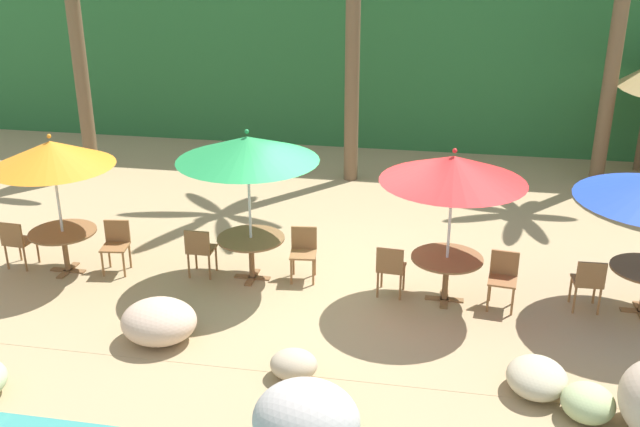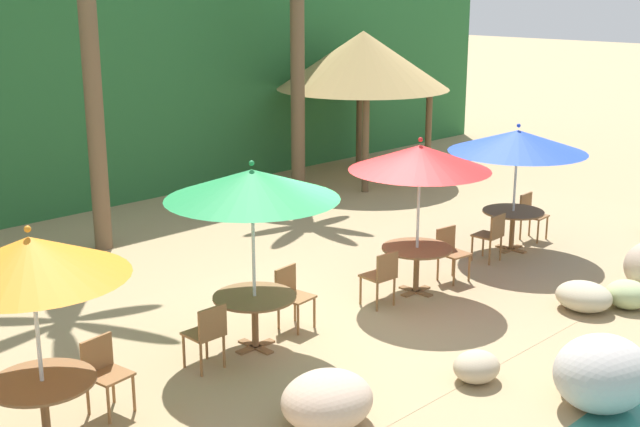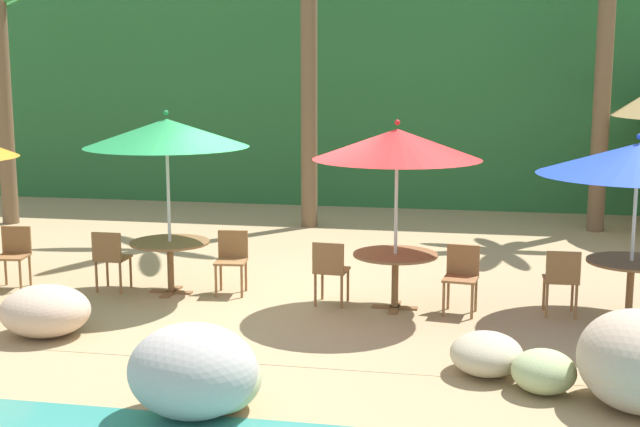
% 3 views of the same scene
% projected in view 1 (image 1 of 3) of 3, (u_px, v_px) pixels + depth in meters
% --- Properties ---
extents(ground_plane, '(120.00, 120.00, 0.00)m').
position_uv_depth(ground_plane, '(348.00, 286.00, 11.81)').
color(ground_plane, tan).
extents(terrace_deck, '(18.00, 5.20, 0.01)m').
position_uv_depth(terrace_deck, '(348.00, 286.00, 11.81)').
color(terrace_deck, tan).
rests_on(terrace_deck, ground).
extents(foliage_backdrop, '(28.00, 2.40, 6.00)m').
position_uv_depth(foliage_backdrop, '(400.00, 26.00, 18.92)').
color(foliage_backdrop, '#286633').
rests_on(foliage_backdrop, ground).
extents(rock_seawall, '(15.83, 3.36, 0.91)m').
position_uv_depth(rock_seawall, '(483.00, 389.00, 8.61)').
color(rock_seawall, '#C4AA91').
rests_on(rock_seawall, ground).
extents(umbrella_orange, '(1.96, 1.96, 2.40)m').
position_uv_depth(umbrella_orange, '(51.00, 154.00, 11.55)').
color(umbrella_orange, silver).
rests_on(umbrella_orange, ground).
extents(dining_table_orange, '(1.10, 1.10, 0.74)m').
position_uv_depth(dining_table_orange, '(64.00, 238.00, 12.09)').
color(dining_table_orange, brown).
rests_on(dining_table_orange, ground).
extents(chair_orange_seaward, '(0.48, 0.48, 0.87)m').
position_uv_depth(chair_orange_seaward, '(116.00, 242.00, 12.18)').
color(chair_orange_seaward, olive).
rests_on(chair_orange_seaward, ground).
extents(chair_orange_inland, '(0.45, 0.46, 0.87)m').
position_uv_depth(chair_orange_inland, '(17.00, 241.00, 12.24)').
color(chair_orange_inland, olive).
rests_on(chair_orange_inland, ground).
extents(umbrella_green, '(2.25, 2.25, 2.55)m').
position_uv_depth(umbrella_green, '(247.00, 149.00, 11.24)').
color(umbrella_green, silver).
rests_on(umbrella_green, ground).
extents(dining_table_green, '(1.10, 1.10, 0.74)m').
position_uv_depth(dining_table_green, '(251.00, 244.00, 11.85)').
color(dining_table_green, brown).
rests_on(dining_table_green, ground).
extents(chair_green_seaward, '(0.47, 0.47, 0.87)m').
position_uv_depth(chair_green_seaward, '(304.00, 249.00, 11.92)').
color(chair_green_seaward, olive).
rests_on(chair_green_seaward, ground).
extents(chair_green_inland, '(0.42, 0.43, 0.87)m').
position_uv_depth(chair_green_inland, '(200.00, 249.00, 11.94)').
color(chair_green_inland, olive).
rests_on(chair_green_inland, ground).
extents(umbrella_red, '(2.17, 2.17, 2.47)m').
position_uv_depth(umbrella_red, '(453.00, 169.00, 10.57)').
color(umbrella_red, silver).
rests_on(umbrella_red, ground).
extents(dining_table_red, '(1.10, 1.10, 0.74)m').
position_uv_depth(dining_table_red, '(447.00, 265.00, 11.15)').
color(dining_table_red, brown).
rests_on(dining_table_red, ground).
extents(chair_red_seaward, '(0.47, 0.47, 0.87)m').
position_uv_depth(chair_red_seaward, '(503.00, 275.00, 11.03)').
color(chair_red_seaward, olive).
rests_on(chair_red_seaward, ground).
extents(chair_red_inland, '(0.45, 0.46, 0.87)m').
position_uv_depth(chair_red_inland, '(391.00, 267.00, 11.30)').
color(chair_red_inland, olive).
rests_on(chair_red_inland, ground).
extents(chair_blue_inland, '(0.44, 0.44, 0.87)m').
position_uv_depth(chair_blue_inland, '(588.00, 281.00, 10.86)').
color(chair_blue_inland, olive).
rests_on(chair_blue_inland, ground).
extents(palm_tree_nearest, '(3.42, 3.40, 5.18)m').
position_uv_depth(palm_tree_nearest, '(76.00, 23.00, 15.76)').
color(palm_tree_nearest, brown).
rests_on(palm_tree_nearest, ground).
extents(palm_tree_third, '(2.76, 2.75, 5.58)m').
position_uv_depth(palm_tree_third, '(621.00, 11.00, 15.00)').
color(palm_tree_third, brown).
rests_on(palm_tree_third, ground).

